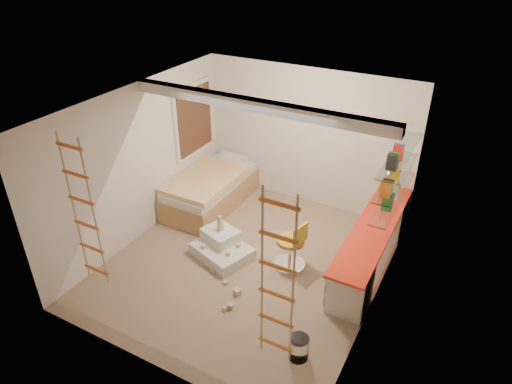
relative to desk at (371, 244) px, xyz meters
The scene contains 15 objects.
floor 1.96m from the desk, 153.35° to the right, with size 4.50×4.50×0.00m, color #937A5F.
ceiling_beam 2.78m from the desk, 161.89° to the right, with size 4.00×0.18×0.16m, color white.
window_frame 3.91m from the desk, behind, with size 0.06×1.15×1.35m, color white.
window_blind 3.88m from the desk, behind, with size 0.02×1.00×1.20m, color #4C2D1E.
rope_ladder_left 4.18m from the desk, 139.59° to the right, with size 0.41×0.04×2.13m, color #E15826, non-canonical shape.
rope_ladder_right 2.86m from the desk, 98.00° to the right, with size 0.41×0.04×2.13m, color orange, non-canonical shape.
waste_bin 2.19m from the desk, 96.74° to the right, with size 0.25×0.25×0.31m, color white.
desk is the anchor object (origin of this frame).
shelves 1.14m from the desk, 60.31° to the left, with size 0.25×1.80×0.71m.
bed 3.22m from the desk, behind, with size 1.02×2.00×0.69m.
task_lamp 1.21m from the desk, 92.80° to the left, with size 0.14×0.36×0.57m.
swivel_chair 1.24m from the desk, 150.06° to the right, with size 0.59×0.59×0.83m.
play_platform 2.36m from the desk, 158.31° to the right, with size 1.05×0.93×0.39m.
toy_blocks 2.29m from the desk, 148.15° to the right, with size 1.02×1.24×0.66m.
books 1.24m from the desk, 60.31° to the left, with size 0.14×0.58×0.92m.
Camera 1 is at (2.84, -4.97, 4.60)m, focal length 32.00 mm.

